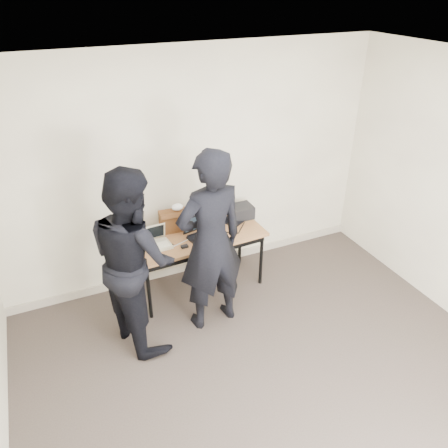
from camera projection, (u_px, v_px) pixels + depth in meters
room at (302, 279)px, 3.16m from camera, size 4.60×4.60×2.80m
desk at (198, 240)px, 4.93m from camera, size 1.53×0.71×0.72m
laptop_beige at (157, 242)px, 4.70m from camera, size 0.28×0.27×0.21m
laptop_center at (202, 232)px, 4.86m from camera, size 0.38×0.37×0.25m
laptop_right at (232, 216)px, 5.21m from camera, size 0.39×0.39×0.21m
leather_satchel at (176, 220)px, 4.95m from camera, size 0.37×0.21×0.25m
tissue at (177, 207)px, 4.89m from camera, size 0.13×0.10×0.08m
equipment_box at (241, 212)px, 5.24m from camera, size 0.27×0.23×0.15m
power_brick at (185, 246)px, 4.68m from camera, size 0.08×0.05×0.03m
cables at (202, 235)px, 4.91m from camera, size 1.15×0.41×0.01m
person_typist at (211, 243)px, 4.28m from camera, size 0.76×0.54×1.96m
person_observer at (134, 259)px, 4.13m from camera, size 0.91×1.06×1.86m
baseboard at (197, 264)px, 5.58m from camera, size 4.50×0.03×0.10m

